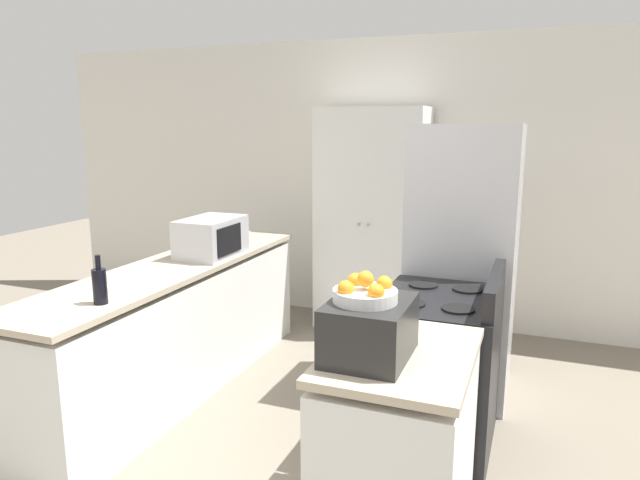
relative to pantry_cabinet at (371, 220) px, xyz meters
name	(u,v)px	position (x,y,z in m)	size (l,w,h in m)	color
wall_back	(381,183)	(0.00, 0.29, 0.31)	(7.00, 0.06, 2.60)	silver
counter_left	(175,330)	(-0.90, -1.74, -0.56)	(0.60, 2.64, 0.90)	silver
counter_right	(398,451)	(0.90, -2.64, -0.56)	(0.60, 0.83, 0.90)	silver
pantry_cabinet	(371,220)	(0.00, 0.00, 0.00)	(0.95, 0.51, 1.98)	white
stove	(436,371)	(0.92, -1.81, -0.54)	(0.66, 0.80, 1.06)	black
refrigerator	(463,261)	(0.94, -1.01, -0.07)	(0.71, 0.73, 1.84)	#B7B7BC
microwave	(211,237)	(-0.80, -1.40, 0.04)	(0.35, 0.51, 0.28)	#B2B2B7
wine_bottle	(100,285)	(-0.74, -2.59, 0.01)	(0.08, 0.08, 0.27)	black
toaster_oven	(369,329)	(0.79, -2.75, 0.02)	(0.33, 0.41, 0.24)	black
fruit_bowl	(365,292)	(0.78, -2.76, 0.18)	(0.26, 0.26, 0.13)	silver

